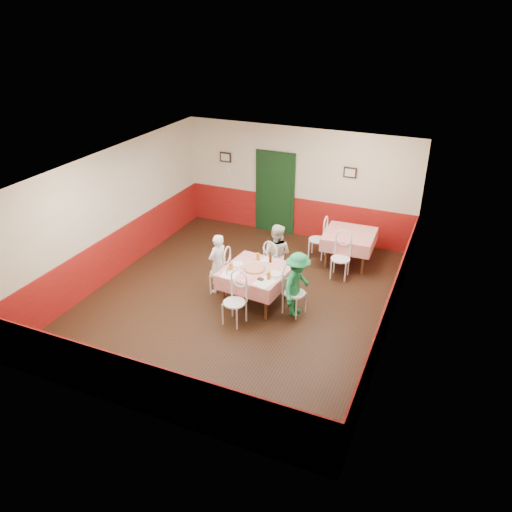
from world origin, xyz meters
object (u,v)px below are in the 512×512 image
at_px(chair_left, 220,273).
at_px(diner_left, 218,264).
at_px(chair_right, 295,293).
at_px(diner_right, 297,285).
at_px(pizza, 255,269).
at_px(chair_far, 275,265).
at_px(glass_c, 258,257).
at_px(diner_far, 276,254).
at_px(chair_near, 234,303).
at_px(chair_second_b, 340,259).
at_px(wallet, 261,279).
at_px(beer_bottle, 270,258).
at_px(main_table, 256,286).
at_px(second_table, 348,248).
at_px(chair_second_a, 318,240).
at_px(glass_b, 269,276).
at_px(glass_a, 231,266).

xyz_separation_m(chair_left, diner_left, (-0.05, 0.00, 0.20)).
bearing_deg(chair_left, chair_right, 79.00).
height_order(chair_left, diner_right, diner_right).
xyz_separation_m(pizza, diner_left, (-0.87, 0.11, -0.12)).
xyz_separation_m(chair_far, glass_c, (-0.20, -0.46, 0.38)).
xyz_separation_m(diner_left, diner_far, (0.98, 0.81, 0.03)).
relative_size(chair_near, chair_second_b, 1.00).
height_order(chair_right, wallet, chair_right).
xyz_separation_m(pizza, beer_bottle, (0.17, 0.40, 0.09)).
distance_m(chair_right, diner_left, 1.76).
relative_size(main_table, chair_right, 1.36).
xyz_separation_m(chair_far, diner_right, (0.82, -0.93, 0.21)).
relative_size(second_table, chair_near, 1.24).
height_order(beer_bottle, diner_far, diner_far).
distance_m(chair_near, wallet, 0.67).
distance_m(main_table, chair_second_a, 2.48).
bearing_deg(wallet, glass_b, 39.78).
bearing_deg(second_table, beer_bottle, -119.26).
bearing_deg(glass_b, pizza, 148.63).
distance_m(glass_b, beer_bottle, 0.68).
xyz_separation_m(chair_left, chair_second_a, (1.39, 2.34, 0.00)).
xyz_separation_m(diner_far, diner_right, (0.81, -0.98, -0.02)).
height_order(second_table, beer_bottle, beer_bottle).
bearing_deg(chair_right, chair_second_b, 1.78).
bearing_deg(wallet, chair_left, 163.67).
xyz_separation_m(main_table, glass_c, (-0.12, 0.39, 0.45)).
distance_m(chair_second_a, chair_second_b, 1.06).
height_order(main_table, diner_left, diner_left).
relative_size(chair_far, wallet, 8.18).
bearing_deg(main_table, beer_bottle, 68.10).
bearing_deg(glass_a, glass_b, -3.67).
bearing_deg(diner_far, main_table, 85.96).
height_order(chair_right, glass_a, glass_a).
relative_size(beer_bottle, diner_right, 0.15).
relative_size(second_table, glass_b, 7.78).
bearing_deg(chair_second_a, chair_right, 5.04).
bearing_deg(glass_c, main_table, -72.49).
xyz_separation_m(chair_second_a, pizza, (-0.57, -2.44, 0.32)).
height_order(pizza, diner_left, diner_left).
height_order(main_table, diner_far, diner_far).
bearing_deg(glass_a, diner_left, 146.57).
height_order(chair_second_a, glass_c, same).
bearing_deg(wallet, chair_far, 103.30).
relative_size(chair_far, glass_c, 6.46).
xyz_separation_m(glass_a, diner_right, (1.34, 0.13, -0.17)).
relative_size(second_table, chair_right, 1.24).
height_order(chair_right, beer_bottle, beer_bottle).
bearing_deg(chair_right, glass_b, 127.88).
bearing_deg(second_table, diner_right, -99.07).
bearing_deg(chair_right, chair_left, 100.81).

